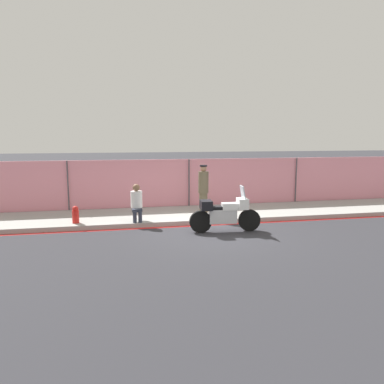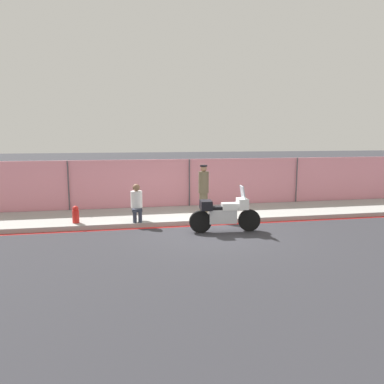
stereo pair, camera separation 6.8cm
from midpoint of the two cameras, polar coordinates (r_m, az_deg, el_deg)
ground_plane at (r=12.31m, az=2.88°, el=-6.05°), size 120.00×120.00×0.00m
sidewalk at (r=14.58m, az=0.51°, el=-3.40°), size 36.34×2.87×0.16m
curb_paint_stripe at (r=13.15m, az=1.91°, el=-5.08°), size 36.34×0.18×0.01m
storefront_fence at (r=15.89m, az=-0.64°, el=1.20°), size 34.52×0.17×2.14m
motorcycle at (r=12.19m, az=4.83°, el=-3.27°), size 2.35×0.59×1.51m
officer_standing at (r=14.14m, az=1.61°, el=0.48°), size 0.38×0.38×1.86m
person_seated_on_curb at (r=13.17m, az=-8.59°, el=-1.32°), size 0.41×0.67×1.28m
fire_hydrant at (r=13.33m, az=-17.46°, el=-3.32°), size 0.23×0.28×0.59m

